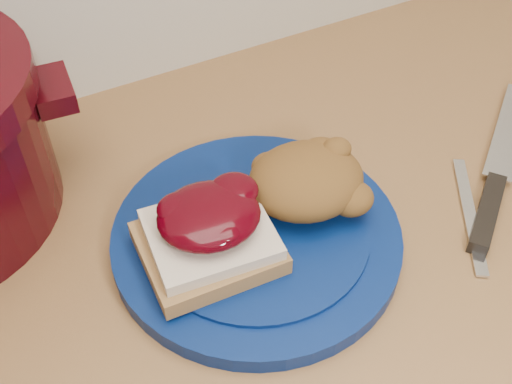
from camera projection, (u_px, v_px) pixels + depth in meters
name	position (u px, v px, depth m)	size (l,w,h in m)	color
plate	(257.00, 237.00, 0.63)	(0.28, 0.28, 0.02)	#051A53
sandwich	(209.00, 233.00, 0.58)	(0.13, 0.11, 0.06)	olive
stuffing_mound	(306.00, 180.00, 0.62)	(0.11, 0.10, 0.06)	brown
chef_knife	(494.00, 188.00, 0.68)	(0.24, 0.19, 0.02)	black
butter_knife	(469.00, 213.00, 0.66)	(0.16, 0.01, 0.00)	silver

